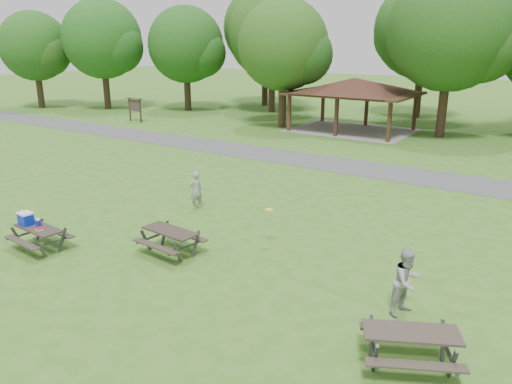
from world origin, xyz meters
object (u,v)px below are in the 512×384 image
object	(u,v)px
frisbee_thrower	(196,190)
frisbee_catcher	(407,282)
picnic_table_middle	(170,236)
picnic_table_near	(35,228)

from	to	relation	value
frisbee_thrower	frisbee_catcher	distance (m)	9.86
picnic_table_middle	frisbee_thrower	distance (m)	4.31
frisbee_thrower	picnic_table_near	bearing A→B (deg)	2.58
picnic_table_near	frisbee_catcher	size ratio (longest dim) A/B	1.11
picnic_table_near	picnic_table_middle	world-z (taller)	picnic_table_near
picnic_table_near	picnic_table_middle	xyz separation A→B (m)	(3.86, 2.09, -0.11)
frisbee_thrower	picnic_table_middle	bearing A→B (deg)	48.73
picnic_table_middle	frisbee_catcher	world-z (taller)	frisbee_catcher
picnic_table_near	frisbee_thrower	size ratio (longest dim) A/B	1.24
picnic_table_middle	frisbee_catcher	distance (m)	7.22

